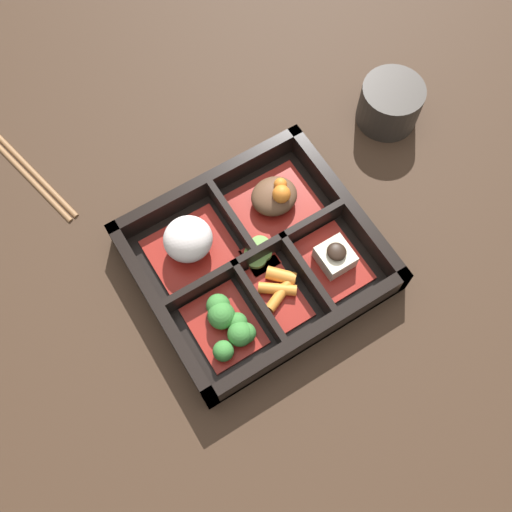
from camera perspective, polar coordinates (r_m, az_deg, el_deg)
ground_plane at (r=0.73m, az=-0.00°, el=-0.77°), size 3.00×3.00×0.00m
bento_base at (r=0.72m, az=-0.00°, el=-0.62°), size 0.27×0.24×0.01m
bento_rim at (r=0.71m, az=0.11°, el=-0.23°), size 0.27×0.24×0.04m
bowl_rice at (r=0.71m, az=-6.45°, el=1.42°), size 0.10×0.08×0.06m
bowl_stew at (r=0.74m, az=1.80°, el=5.58°), size 0.10×0.08×0.05m
bowl_greens at (r=0.68m, az=-2.67°, el=-6.55°), size 0.07×0.09×0.04m
bowl_carrots at (r=0.70m, az=2.30°, el=-3.16°), size 0.06×0.09×0.02m
bowl_tofu at (r=0.71m, az=7.48°, el=-0.24°), size 0.06×0.09×0.04m
bowl_pickles at (r=0.72m, az=0.17°, el=0.28°), size 0.04×0.04×0.01m
tea_cup at (r=0.83m, az=12.65°, el=14.02°), size 0.08×0.08×0.06m
chopsticks at (r=0.85m, az=-21.54°, el=8.20°), size 0.07×0.22×0.01m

